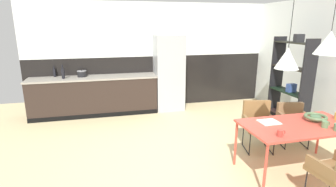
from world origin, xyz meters
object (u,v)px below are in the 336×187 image
armchair_corner_seat (292,118)px  armchair_by_stool (258,120)px  bottle_spice_small (54,72)px  pendant_lamp_over_table_near (287,58)px  dining_table (299,128)px  bottle_vinegar_dark (63,73)px  pendant_lamp_over_table_far (330,43)px  cooking_pot (82,74)px  fruit_bowl (316,117)px  open_book (269,122)px  mug_short_terracotta (325,124)px  refrigerator_column (169,73)px  mug_tall_blue (280,133)px  open_shelf_unit (291,82)px

armchair_corner_seat → armchair_by_stool: bearing=15.2°
bottle_spice_small → pendant_lamp_over_table_near: 4.97m
dining_table → bottle_vinegar_dark: 4.81m
dining_table → armchair_corner_seat: 1.04m
bottle_vinegar_dark → pendant_lamp_over_table_far: 5.09m
cooking_pot → armchair_by_stool: bearing=-40.9°
cooking_pot → bottle_spice_small: 0.63m
armchair_corner_seat → fruit_bowl: size_ratio=2.27×
armchair_by_stool → cooking_pot: cooking_pot is taller
armchair_by_stool → open_book: size_ratio=3.01×
mug_short_terracotta → open_book: bearing=150.9°
refrigerator_column → mug_tall_blue: bearing=-81.5°
mug_tall_blue → fruit_bowl: bearing=22.9°
armchair_by_stool → bottle_spice_small: size_ratio=3.14×
bottle_vinegar_dark → armchair_corner_seat: bearing=-30.7°
mug_tall_blue → mug_short_terracotta: size_ratio=0.90×
armchair_corner_seat → open_shelf_unit: size_ratio=0.38×
armchair_corner_seat → dining_table: bearing=67.8°
pendant_lamp_over_table_near → pendant_lamp_over_table_far: same height
fruit_bowl → open_shelf_unit: 1.64m
fruit_bowl → open_book: bearing=172.0°
armchair_by_stool → bottle_vinegar_dark: 4.23m
bottle_vinegar_dark → pendant_lamp_over_table_near: (3.20, -3.27, 0.64)m
armchair_by_stool → pendant_lamp_over_table_far: 1.61m
open_book → pendant_lamp_over_table_far: pendant_lamp_over_table_far is taller
armchair_corner_seat → cooking_pot: bearing=-21.7°
armchair_by_stool → open_book: 0.71m
mug_short_terracotta → armchair_by_stool: bearing=111.4°
armchair_by_stool → bottle_vinegar_dark: bottle_vinegar_dark is taller
mug_short_terracotta → pendant_lamp_over_table_far: bearing=74.6°
open_shelf_unit → armchair_by_stool: bearing=-57.6°
dining_table → cooking_pot: (-3.12, 3.41, 0.29)m
mug_tall_blue → pendant_lamp_over_table_far: size_ratio=0.13×
dining_table → mug_tall_blue: 0.59m
armchair_corner_seat → fruit_bowl: bearing=84.6°
cooking_pot → pendant_lamp_over_table_far: 4.91m
armchair_by_stool → bottle_spice_small: (-3.62, 2.74, 0.49)m
armchair_by_stool → pendant_lamp_over_table_far: pendant_lamp_over_table_far is taller
fruit_bowl → bottle_vinegar_dark: bottle_vinegar_dark is taller
refrigerator_column → mug_short_terracotta: 3.74m
fruit_bowl → mug_short_terracotta: 0.26m
mug_tall_blue → bottle_spice_small: 5.01m
open_book → cooking_pot: cooking_pot is taller
dining_table → open_book: size_ratio=5.77×
bottle_spice_small → refrigerator_column: bearing=-4.7°
open_book → bottle_spice_small: 4.78m
mug_tall_blue → bottle_spice_small: bottle_spice_small is taller
refrigerator_column → bottle_vinegar_dark: 2.46m
armchair_by_stool → fruit_bowl: size_ratio=2.58×
bottle_spice_small → armchair_corner_seat: bearing=-32.1°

